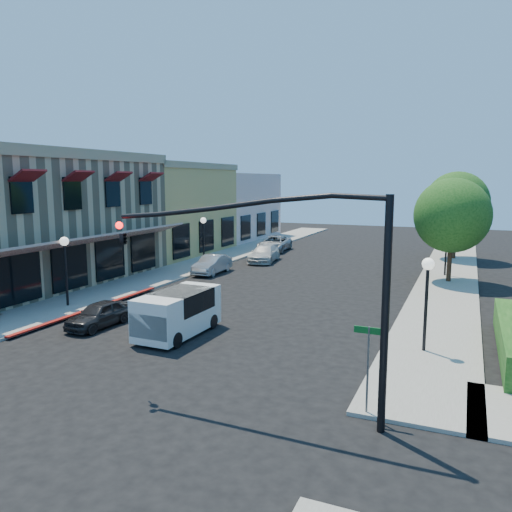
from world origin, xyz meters
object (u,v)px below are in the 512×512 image
at_px(signal_mast_arm, 302,268).
at_px(white_van, 177,310).
at_px(parked_car_a, 99,314).
at_px(street_tree_b, 457,203).
at_px(street_name_sign, 368,356).
at_px(lamppost_left_far, 203,229).
at_px(lamppost_right_near, 427,281).
at_px(lamppost_right_far, 447,236).
at_px(parked_car_b, 212,264).
at_px(parked_car_d, 274,244).
at_px(street_tree_a, 452,215).
at_px(lamppost_left_near, 65,254).
at_px(parked_car_c, 264,254).

distance_m(signal_mast_arm, white_van, 8.90).
xyz_separation_m(signal_mast_arm, parked_car_a, (-10.66, 4.50, -3.53)).
bearing_deg(street_tree_b, street_name_sign, -92.50).
xyz_separation_m(street_tree_b, lamppost_left_far, (-17.30, -10.00, -1.81)).
height_order(street_name_sign, lamppost_right_near, lamppost_right_near).
bearing_deg(lamppost_right_far, lamppost_right_near, -90.00).
xyz_separation_m(street_tree_b, lamppost_right_near, (-0.30, -24.00, -1.81)).
distance_m(white_van, parked_car_b, 13.74).
bearing_deg(parked_car_d, lamppost_right_near, -62.46).
distance_m(white_van, parked_car_a, 3.84).
xyz_separation_m(lamppost_left_far, lamppost_right_far, (17.00, 2.00, 0.00)).
height_order(street_tree_a, parked_car_d, street_tree_a).
bearing_deg(street_name_sign, parked_car_b, 129.20).
bearing_deg(lamppost_left_far, parked_car_b, -52.52).
distance_m(street_name_sign, lamppost_left_near, 17.05).
relative_size(street_tree_b, street_name_sign, 2.81).
bearing_deg(lamppost_right_near, white_van, -169.82).
bearing_deg(parked_car_d, parked_car_b, -95.22).
height_order(signal_mast_arm, lamppost_right_near, signal_mast_arm).
relative_size(white_van, parked_car_c, 0.93).
xyz_separation_m(street_name_sign, parked_car_a, (-12.30, 3.80, -1.14)).
relative_size(lamppost_left_near, lamppost_right_far, 1.00).
bearing_deg(signal_mast_arm, parked_car_a, 157.09).
distance_m(lamppost_left_far, parked_car_c, 5.20).
xyz_separation_m(street_tree_a, lamppost_right_near, (-0.30, -14.00, -1.46)).
distance_m(lamppost_left_far, parked_car_b, 4.33).
relative_size(lamppost_left_far, parked_car_a, 1.09).
bearing_deg(white_van, street_name_sign, -25.71).
distance_m(parked_car_a, parked_car_c, 19.00).
bearing_deg(white_van, lamppost_left_near, 167.18).
xyz_separation_m(street_name_sign, white_van, (-8.50, 4.09, -0.65)).
xyz_separation_m(street_tree_a, street_tree_b, (0.00, 10.00, 0.35)).
relative_size(street_name_sign, white_van, 0.60).
bearing_deg(lamppost_left_far, lamppost_right_near, -39.47).
relative_size(lamppost_left_far, white_van, 0.86).
bearing_deg(lamppost_right_far, street_name_sign, -92.63).
height_order(lamppost_left_near, parked_car_a, lamppost_left_near).
height_order(lamppost_left_far, parked_car_c, lamppost_left_far).
distance_m(street_name_sign, white_van, 9.46).
height_order(signal_mast_arm, street_name_sign, signal_mast_arm).
xyz_separation_m(parked_car_a, parked_car_c, (0.00, 19.00, 0.09)).
bearing_deg(street_name_sign, lamppost_left_far, 128.94).
bearing_deg(parked_car_a, street_tree_a, 52.18).
relative_size(street_tree_a, lamppost_left_near, 1.82).
bearing_deg(parked_car_d, street_tree_a, -35.76).
height_order(lamppost_left_near, parked_car_c, lamppost_left_near).
height_order(street_name_sign, white_van, street_name_sign).
distance_m(lamppost_right_near, white_van, 9.80).
xyz_separation_m(street_tree_b, parked_car_b, (-15.00, -13.00, -3.91)).
bearing_deg(parked_car_c, parked_car_b, -110.96).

